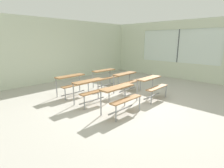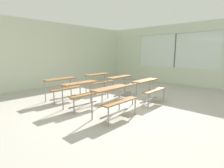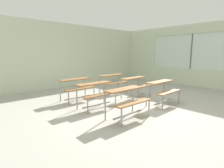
{
  "view_description": "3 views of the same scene",
  "coord_description": "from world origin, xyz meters",
  "px_view_note": "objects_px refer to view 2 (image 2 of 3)",
  "views": [
    {
      "loc": [
        -4.16,
        -3.49,
        1.98
      ],
      "look_at": [
        0.13,
        0.65,
        0.49
      ],
      "focal_mm": 27.98,
      "sensor_mm": 36.0,
      "label": 1
    },
    {
      "loc": [
        -3.8,
        -3.3,
        1.6
      ],
      "look_at": [
        0.41,
        0.62,
        0.56
      ],
      "focal_mm": 28.0,
      "sensor_mm": 36.0,
      "label": 2
    },
    {
      "loc": [
        -3.8,
        -3.3,
        1.6
      ],
      "look_at": [
        0.44,
        1.33,
        0.5
      ],
      "focal_mm": 28.0,
      "sensor_mm": 36.0,
      "label": 3
    }
  ],
  "objects_px": {
    "desk_bench_r0c0": "(114,95)",
    "desk_bench_r1c1": "(122,81)",
    "desk_bench_r2c1": "(99,78)",
    "desk_bench_r2c0": "(62,84)",
    "desk_bench_r0c1": "(149,86)",
    "desk_bench_r1c0": "(82,89)"
  },
  "relations": [
    {
      "from": "desk_bench_r1c0",
      "to": "desk_bench_r2c0",
      "type": "bearing_deg",
      "value": 88.71
    },
    {
      "from": "desk_bench_r0c0",
      "to": "desk_bench_r2c1",
      "type": "distance_m",
      "value": 2.88
    },
    {
      "from": "desk_bench_r1c1",
      "to": "desk_bench_r2c1",
      "type": "distance_m",
      "value": 1.16
    },
    {
      "from": "desk_bench_r1c1",
      "to": "desk_bench_r2c0",
      "type": "bearing_deg",
      "value": 145.26
    },
    {
      "from": "desk_bench_r2c1",
      "to": "desk_bench_r2c0",
      "type": "bearing_deg",
      "value": -177.97
    },
    {
      "from": "desk_bench_r0c0",
      "to": "desk_bench_r1c0",
      "type": "xyz_separation_m",
      "value": [
        -0.07,
        1.17,
        0.0
      ]
    },
    {
      "from": "desk_bench_r2c0",
      "to": "desk_bench_r2c1",
      "type": "height_order",
      "value": "same"
    },
    {
      "from": "desk_bench_r1c1",
      "to": "desk_bench_r0c0",
      "type": "bearing_deg",
      "value": -147.65
    },
    {
      "from": "desk_bench_r0c0",
      "to": "desk_bench_r0c1",
      "type": "bearing_deg",
      "value": 1.26
    },
    {
      "from": "desk_bench_r0c0",
      "to": "desk_bench_r2c0",
      "type": "xyz_separation_m",
      "value": [
        -0.02,
        2.31,
        0.0
      ]
    },
    {
      "from": "desk_bench_r0c0",
      "to": "desk_bench_r1c1",
      "type": "relative_size",
      "value": 0.99
    },
    {
      "from": "desk_bench_r1c1",
      "to": "desk_bench_r1c0",
      "type": "bearing_deg",
      "value": 178.21
    },
    {
      "from": "desk_bench_r0c1",
      "to": "desk_bench_r1c1",
      "type": "height_order",
      "value": "same"
    },
    {
      "from": "desk_bench_r0c1",
      "to": "desk_bench_r1c0",
      "type": "height_order",
      "value": "same"
    },
    {
      "from": "desk_bench_r0c1",
      "to": "desk_bench_r1c1",
      "type": "distance_m",
      "value": 1.14
    },
    {
      "from": "desk_bench_r0c1",
      "to": "desk_bench_r1c1",
      "type": "xyz_separation_m",
      "value": [
        0.06,
        1.14,
        0.0
      ]
    },
    {
      "from": "desk_bench_r1c0",
      "to": "desk_bench_r0c0",
      "type": "bearing_deg",
      "value": -85.7
    },
    {
      "from": "desk_bench_r2c0",
      "to": "desk_bench_r2c1",
      "type": "bearing_deg",
      "value": -0.26
    },
    {
      "from": "desk_bench_r0c0",
      "to": "desk_bench_r2c0",
      "type": "relative_size",
      "value": 0.99
    },
    {
      "from": "desk_bench_r0c0",
      "to": "desk_bench_r0c1",
      "type": "height_order",
      "value": "same"
    },
    {
      "from": "desk_bench_r0c1",
      "to": "desk_bench_r1c1",
      "type": "relative_size",
      "value": 0.99
    },
    {
      "from": "desk_bench_r0c0",
      "to": "desk_bench_r1c1",
      "type": "xyz_separation_m",
      "value": [
        1.73,
        1.17,
        0.0
      ]
    }
  ]
}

